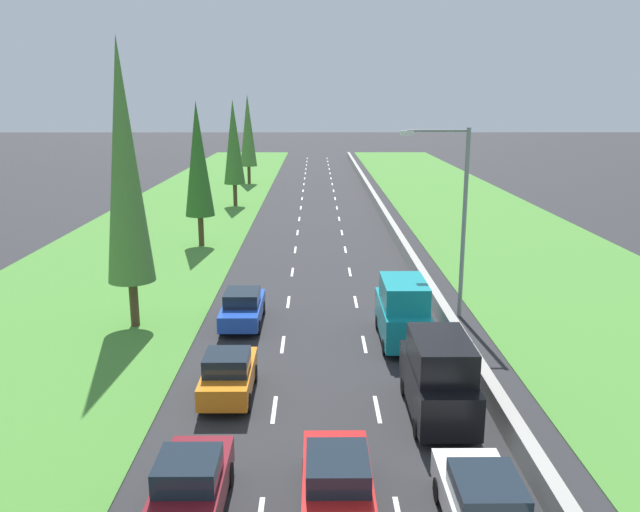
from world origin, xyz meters
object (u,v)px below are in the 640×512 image
Objects in this scene: teal_van_right_lane at (403,311)px; red_sedan_centre_lane at (337,484)px; black_van_right_lane at (439,377)px; orange_hatchback_left_lane at (228,375)px; white_sedan_right_lane at (485,507)px; maroon_hatchback_left_lane at (191,485)px; poplar_tree_fourth at (234,143)px; poplar_tree_third at (198,160)px; poplar_tree_fifth at (248,131)px; poplar_tree_second at (124,163)px; blue_sedan_left_lane at (243,307)px; street_light_mast at (457,210)px.

teal_van_right_lane is 1.09× the size of red_sedan_centre_lane.
orange_hatchback_left_lane is at bearing 168.08° from black_van_right_lane.
teal_van_right_lane is at bearing 91.23° from white_sedan_right_lane.
teal_van_right_lane is (6.80, 5.29, 0.56)m from orange_hatchback_left_lane.
poplar_tree_fourth reaches higher than maroon_hatchback_left_lane.
poplar_tree_third is 17.84m from poplar_tree_fourth.
black_van_right_lane is (7.09, -1.50, 0.56)m from orange_hatchback_left_lane.
black_van_right_lane is at bearing -78.65° from poplar_tree_fifth.
poplar_tree_second is 1.19× the size of poplar_tree_fifth.
blue_sedan_left_lane is 0.44× the size of poplar_tree_fourth.
maroon_hatchback_left_lane is at bearing -85.61° from poplar_tree_fifth.
poplar_tree_second reaches higher than black_van_right_lane.
poplar_tree_fifth is at bearing 100.33° from white_sedan_right_lane.
red_sedan_centre_lane is at bearing -74.58° from blue_sedan_left_lane.
white_sedan_right_lane is at bearing -88.77° from teal_van_right_lane.
poplar_tree_fourth is (-11.61, 36.91, 4.77)m from teal_van_right_lane.
blue_sedan_left_lane is at bearing 161.79° from teal_van_right_lane.
poplar_tree_second reaches higher than poplar_tree_fifth.
poplar_tree_fourth is 1.14× the size of street_light_mast.
blue_sedan_left_lane is at bearing -82.63° from poplar_tree_fourth.
white_sedan_right_lane is at bearing -50.51° from poplar_tree_second.
maroon_hatchback_left_lane is at bearing 172.68° from white_sedan_right_lane.
maroon_hatchback_left_lane is at bearing -119.80° from teal_van_right_lane.
white_sedan_right_lane is 12.94m from teal_van_right_lane.
poplar_tree_fifth is (-5.15, 59.49, 5.63)m from orange_hatchback_left_lane.
maroon_hatchback_left_lane is at bearing -69.69° from poplar_tree_second.
blue_sedan_left_lane is (-7.42, 9.14, -0.59)m from black_van_right_lane.
red_sedan_centre_lane is (-3.48, -5.14, -0.59)m from black_van_right_lane.
poplar_tree_fourth is (-4.73, 48.91, 5.33)m from maroon_hatchback_left_lane.
black_van_right_lane is at bearing -50.91° from blue_sedan_left_lane.
red_sedan_centre_lane is (3.61, -6.64, -0.02)m from orange_hatchback_left_lane.
blue_sedan_left_lane is (-0.33, 7.64, -0.02)m from orange_hatchback_left_lane.
red_sedan_centre_lane is at bearing 1.17° from maroon_hatchback_left_lane.
maroon_hatchback_left_lane and orange_hatchback_left_lane have the same top height.
red_sedan_centre_lane is at bearing -105.00° from teal_van_right_lane.
white_sedan_right_lane is at bearing -99.07° from street_light_mast.
maroon_hatchback_left_lane is 49.43m from poplar_tree_fourth.
poplar_tree_second is at bearing -90.79° from poplar_tree_fourth.
black_van_right_lane is at bearing 89.89° from white_sedan_right_lane.
orange_hatchback_left_lane is at bearing -87.51° from blue_sedan_left_lane.
street_light_mast reaches higher than orange_hatchback_left_lane.
poplar_tree_second reaches higher than teal_van_right_lane.
maroon_hatchback_left_lane reaches higher than white_sedan_right_lane.
poplar_tree_fourth reaches higher than street_light_mast.
teal_van_right_lane is 5.87m from street_light_mast.
black_van_right_lane and teal_van_right_lane have the same top height.
maroon_hatchback_left_lane is at bearing -90.61° from orange_hatchback_left_lane.
teal_van_right_lane reaches higher than red_sedan_centre_lane.
maroon_hatchback_left_lane is 14.35m from blue_sedan_left_lane.
poplar_tree_fourth is (0.48, 34.83, -1.35)m from poplar_tree_second.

